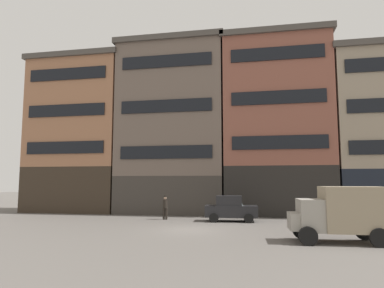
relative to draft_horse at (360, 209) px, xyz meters
The scene contains 9 objects.
ground_plane 10.08m from the draft_horse, behind, with size 120.00×120.00×0.00m, color #605B56.
building_far_left 25.36m from the draft_horse, 158.77° to the left, with size 9.45×5.91×14.91m.
building_center_left 17.51m from the draft_horse, 146.62° to the left, with size 10.06×5.91×15.81m.
building_center_right 11.82m from the draft_horse, 114.75° to the left, with size 9.46×5.91×15.67m.
building_far_right 11.37m from the draft_horse, 65.45° to the left, with size 7.58×5.91×14.02m.
draft_horse is the anchor object (origin of this frame).
delivery_truck_near 4.92m from the draft_horse, 114.94° to the right, with size 4.41×2.27×2.62m.
sedan_dark 8.42m from the draft_horse, 157.91° to the left, with size 3.78×2.02×1.83m.
pedestrian_officer 13.21m from the draft_horse, 164.89° to the left, with size 0.51×0.51×1.79m.
Camera 1 is at (4.00, -20.41, 2.89)m, focal length 32.05 mm.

